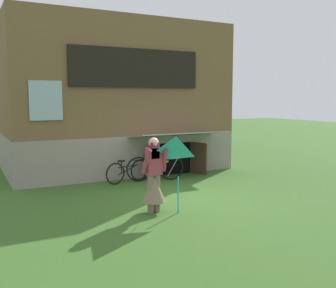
# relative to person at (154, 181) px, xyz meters

# --- Properties ---
(ground_plane) EXTENTS (60.00, 60.00, 0.00)m
(ground_plane) POSITION_rel_person_xyz_m (1.15, 0.64, -0.70)
(ground_plane) COLOR #386023
(log_house) EXTENTS (7.37, 6.14, 5.08)m
(log_house) POSITION_rel_person_xyz_m (1.15, 6.15, 1.83)
(log_house) COLOR gray
(log_house) RESTS_ON ground_plane
(person) EXTENTS (0.61, 0.53, 1.67)m
(person) POSITION_rel_person_xyz_m (0.00, 0.00, 0.00)
(person) COLOR #7F6B51
(person) RESTS_ON ground_plane
(kite) EXTENTS (0.94, 0.87, 1.64)m
(kite) POSITION_rel_person_xyz_m (0.29, -0.49, 0.63)
(kite) COLOR #2DB2CC
(kite) RESTS_ON ground_plane
(bicycle_yellow) EXTENTS (1.77, 0.43, 0.82)m
(bicycle_yellow) POSITION_rel_person_xyz_m (1.48, 3.00, -0.31)
(bicycle_yellow) COLOR black
(bicycle_yellow) RESTS_ON ground_plane
(bicycle_black) EXTENTS (1.50, 0.41, 0.70)m
(bicycle_black) POSITION_rel_person_xyz_m (0.63, 3.14, -0.36)
(bicycle_black) COLOR black
(bicycle_black) RESTS_ON ground_plane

